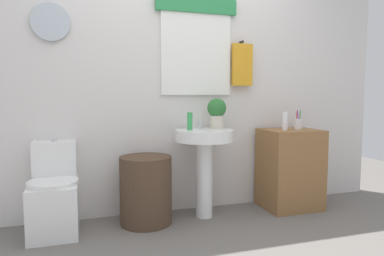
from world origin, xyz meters
The scene contains 10 objects.
back_wall centered at (0.00, 1.15, 1.31)m, with size 4.40×0.18×2.60m.
toilet centered at (-1.05, 0.88, 0.28)m, with size 0.38×0.51×0.74m.
laundry_hamper centered at (-0.32, 0.85, 0.29)m, with size 0.44×0.44×0.58m, color #4C3828.
pedestal_sink centered at (0.21, 0.85, 0.60)m, with size 0.52×0.52×0.79m.
faucet centered at (0.21, 0.97, 0.84)m, with size 0.03×0.03×0.10m, color silver.
wooden_cabinet centered at (1.09, 0.85, 0.38)m, with size 0.53×0.44×0.77m, color olive.
soap_bottle centered at (0.09, 0.90, 0.87)m, with size 0.05×0.05×0.15m, color green.
potted_plant centered at (0.35, 0.91, 0.95)m, with size 0.17×0.17×0.28m.
lotion_bottle centered at (1.00, 0.81, 0.85)m, with size 0.05×0.05×0.17m, color white.
toothbrush_cup centered at (1.19, 0.87, 0.82)m, with size 0.08×0.08×0.19m.
Camera 1 is at (-0.78, -1.96, 1.08)m, focal length 31.63 mm.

